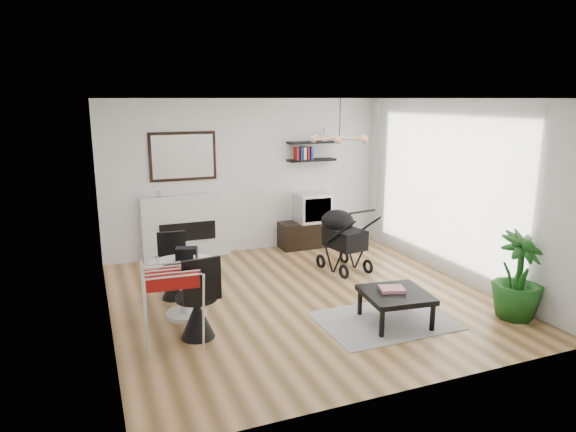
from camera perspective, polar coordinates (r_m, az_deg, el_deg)
name	(u,v)px	position (r m, az deg, el deg)	size (l,w,h in m)	color
floor	(301,298)	(7.21, 1.45, -9.06)	(5.00, 5.00, 0.00)	brown
ceiling	(302,98)	(6.68, 1.58, 12.95)	(5.00, 5.00, 0.00)	white
wall_back	(246,176)	(9.13, -4.69, 4.42)	(5.00, 5.00, 0.00)	white
wall_left	(102,218)	(6.29, -19.93, -0.24)	(5.00, 5.00, 0.00)	white
wall_right	(454,190)	(8.12, 17.98, 2.75)	(5.00, 5.00, 0.00)	white
sheer_curtain	(440,188)	(8.21, 16.56, 2.95)	(0.04, 3.60, 2.60)	white
fireplace	(186,219)	(8.93, -11.22, -0.33)	(1.50, 0.17, 2.16)	white
shelf_lower	(312,160)	(9.40, 2.64, 6.23)	(0.90, 0.25, 0.04)	black
shelf_upper	(312,142)	(9.37, 2.66, 8.17)	(0.90, 0.25, 0.04)	black
pendant_lamp	(339,139)	(7.27, 5.74, 8.55)	(0.90, 0.90, 0.10)	tan
tv_console	(313,234)	(9.57, 2.81, -1.96)	(1.28, 0.45, 0.48)	black
crt_tv	(312,207)	(9.44, 2.71, 0.98)	(0.61, 0.53, 0.53)	silver
dining_table	(185,282)	(6.60, -11.42, -7.23)	(0.94, 0.94, 0.68)	white
laptop	(176,266)	(6.44, -12.38, -5.48)	(0.37, 0.24, 0.03)	black
black_bag	(187,254)	(6.69, -11.20, -4.13)	(0.27, 0.16, 0.16)	black
newspaper	(196,266)	(6.44, -10.18, -5.45)	(0.33, 0.27, 0.01)	silver
drinking_glass	(157,260)	(6.62, -14.34, -4.79)	(0.05, 0.05, 0.09)	white
chair_far	(174,278)	(7.29, -12.56, -6.73)	(0.43, 0.45, 0.90)	black
chair_near	(198,312)	(6.05, -10.00, -10.44)	(0.48, 0.50, 1.01)	black
drying_rack	(173,307)	(5.77, -12.64, -9.85)	(0.67, 0.63, 0.94)	white
stroller	(342,241)	(8.27, 6.05, -2.83)	(0.68, 0.93, 1.07)	black
rug	(385,321)	(6.61, 10.67, -11.34)	(1.61, 1.16, 0.01)	#A7A7A7
coffee_table	(396,296)	(6.45, 11.87, -8.66)	(0.84, 0.84, 0.39)	black
magazines	(392,289)	(6.46, 11.47, -7.97)	(0.29, 0.23, 0.04)	#DC374C
potted_plant	(518,276)	(7.01, 24.21, -6.11)	(0.61, 0.61, 1.10)	#195117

